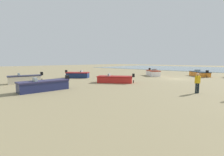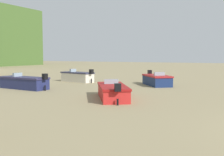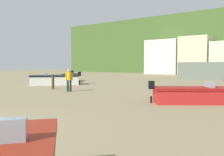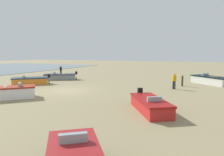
{
  "view_description": "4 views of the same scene",
  "coord_description": "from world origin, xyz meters",
  "px_view_note": "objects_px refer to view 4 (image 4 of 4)",
  "views": [
    {
      "loc": [
        -8.52,
        22.8,
        2.55
      ],
      "look_at": [
        2.54,
        10.79,
        0.78
      ],
      "focal_mm": 25.03,
      "sensor_mm": 36.0,
      "label": 1
    },
    {
      "loc": [
        -10.38,
        1.96,
        2.51
      ],
      "look_at": [
        4.16,
        9.33,
        1.14
      ],
      "focal_mm": 44.09,
      "sensor_mm": 36.0,
      "label": 2
    },
    {
      "loc": [
        6.93,
        -2.89,
        1.87
      ],
      "look_at": [
        -4.0,
        12.86,
        0.85
      ],
      "focal_mm": 37.99,
      "sensor_mm": 36.0,
      "label": 3
    },
    {
      "loc": [
        15.93,
        12.08,
        3.53
      ],
      "look_at": [
        -2.42,
        3.69,
        1.15
      ],
      "focal_mm": 33.11,
      "sensor_mm": 36.0,
      "label": 4
    }
  ],
  "objects_px": {
    "boat_orange_6": "(30,81)",
    "boat_red_3": "(150,105)",
    "boat_grey_7": "(60,77)",
    "beach_walker_foreground": "(61,70)",
    "beach_walker_distant": "(174,80)",
    "mooring_post_near_water": "(182,81)",
    "boat_white_0": "(12,92)",
    "boat_white_4": "(210,80)"
  },
  "relations": [
    {
      "from": "boat_orange_6",
      "to": "boat_red_3",
      "type": "bearing_deg",
      "value": -151.96
    },
    {
      "from": "boat_grey_7",
      "to": "beach_walker_foreground",
      "type": "height_order",
      "value": "beach_walker_foreground"
    },
    {
      "from": "boat_orange_6",
      "to": "beach_walker_distant",
      "type": "bearing_deg",
      "value": -120.02
    },
    {
      "from": "mooring_post_near_water",
      "to": "beach_walker_foreground",
      "type": "xyz_separation_m",
      "value": [
        -3.48,
        -19.19,
        0.37
      ]
    },
    {
      "from": "boat_grey_7",
      "to": "beach_walker_foreground",
      "type": "distance_m",
      "value": 5.6
    },
    {
      "from": "boat_white_0",
      "to": "boat_grey_7",
      "type": "bearing_deg",
      "value": 153.92
    },
    {
      "from": "boat_white_4",
      "to": "mooring_post_near_water",
      "type": "height_order",
      "value": "boat_white_4"
    },
    {
      "from": "boat_red_3",
      "to": "boat_grey_7",
      "type": "relative_size",
      "value": 0.99
    },
    {
      "from": "beach_walker_foreground",
      "to": "beach_walker_distant",
      "type": "bearing_deg",
      "value": -112.41
    },
    {
      "from": "boat_white_0",
      "to": "boat_white_4",
      "type": "bearing_deg",
      "value": 89.73
    },
    {
      "from": "boat_white_0",
      "to": "beach_walker_foreground",
      "type": "relative_size",
      "value": 2.22
    },
    {
      "from": "beach_walker_foreground",
      "to": "boat_orange_6",
      "type": "bearing_deg",
      "value": -167.1
    },
    {
      "from": "beach_walker_distant",
      "to": "boat_grey_7",
      "type": "bearing_deg",
      "value": 28.11
    },
    {
      "from": "boat_white_0",
      "to": "boat_grey_7",
      "type": "height_order",
      "value": "boat_white_0"
    },
    {
      "from": "boat_white_0",
      "to": "beach_walker_distant",
      "type": "distance_m",
      "value": 14.83
    },
    {
      "from": "boat_grey_7",
      "to": "beach_walker_distant",
      "type": "relative_size",
      "value": 2.66
    },
    {
      "from": "beach_walker_distant",
      "to": "boat_orange_6",
      "type": "bearing_deg",
      "value": 46.18
    },
    {
      "from": "boat_orange_6",
      "to": "boat_white_4",
      "type": "bearing_deg",
      "value": -107.84
    },
    {
      "from": "boat_white_4",
      "to": "boat_orange_6",
      "type": "xyz_separation_m",
      "value": [
        8.88,
        -18.95,
        -0.05
      ]
    },
    {
      "from": "boat_grey_7",
      "to": "beach_walker_distant",
      "type": "height_order",
      "value": "beach_walker_distant"
    },
    {
      "from": "boat_white_4",
      "to": "boat_white_0",
      "type": "bearing_deg",
      "value": 177.85
    },
    {
      "from": "boat_white_0",
      "to": "beach_walker_distant",
      "type": "relative_size",
      "value": 2.22
    },
    {
      "from": "boat_white_0",
      "to": "mooring_post_near_water",
      "type": "xyz_separation_m",
      "value": [
        -12.13,
        11.67,
        0.09
      ]
    },
    {
      "from": "boat_grey_7",
      "to": "beach_walker_distant",
      "type": "distance_m",
      "value": 15.34
    },
    {
      "from": "boat_red_3",
      "to": "beach_walker_distant",
      "type": "relative_size",
      "value": 2.62
    },
    {
      "from": "boat_white_4",
      "to": "boat_grey_7",
      "type": "bearing_deg",
      "value": 143.53
    },
    {
      "from": "boat_white_0",
      "to": "boat_orange_6",
      "type": "relative_size",
      "value": 0.91
    },
    {
      "from": "boat_orange_6",
      "to": "boat_grey_7",
      "type": "xyz_separation_m",
      "value": [
        -4.95,
        0.32,
        -0.01
      ]
    },
    {
      "from": "boat_red_3",
      "to": "beach_walker_foreground",
      "type": "distance_m",
      "value": 23.6
    },
    {
      "from": "boat_white_0",
      "to": "beach_walker_foreground",
      "type": "height_order",
      "value": "beach_walker_foreground"
    },
    {
      "from": "boat_red_3",
      "to": "mooring_post_near_water",
      "type": "relative_size",
      "value": 3.66
    },
    {
      "from": "beach_walker_foreground",
      "to": "mooring_post_near_water",
      "type": "bearing_deg",
      "value": -105.37
    },
    {
      "from": "boat_white_4",
      "to": "beach_walker_distant",
      "type": "xyz_separation_m",
      "value": [
        5.3,
        -3.36,
        0.48
      ]
    },
    {
      "from": "boat_orange_6",
      "to": "mooring_post_near_water",
      "type": "bearing_deg",
      "value": -112.83
    },
    {
      "from": "boat_white_0",
      "to": "beach_walker_foreground",
      "type": "distance_m",
      "value": 17.34
    },
    {
      "from": "boat_orange_6",
      "to": "boat_grey_7",
      "type": "bearing_deg",
      "value": -46.65
    },
    {
      "from": "boat_white_4",
      "to": "boat_red_3",
      "type": "bearing_deg",
      "value": -152.41
    },
    {
      "from": "boat_grey_7",
      "to": "mooring_post_near_water",
      "type": "bearing_deg",
      "value": -117.14
    },
    {
      "from": "boat_white_4",
      "to": "mooring_post_near_water",
      "type": "relative_size",
      "value": 3.87
    },
    {
      "from": "mooring_post_near_water",
      "to": "beach_walker_foreground",
      "type": "bearing_deg",
      "value": -100.27
    },
    {
      "from": "boat_red_3",
      "to": "beach_walker_foreground",
      "type": "height_order",
      "value": "beach_walker_foreground"
    },
    {
      "from": "boat_white_0",
      "to": "boat_white_4",
      "type": "height_order",
      "value": "boat_white_0"
    }
  ]
}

